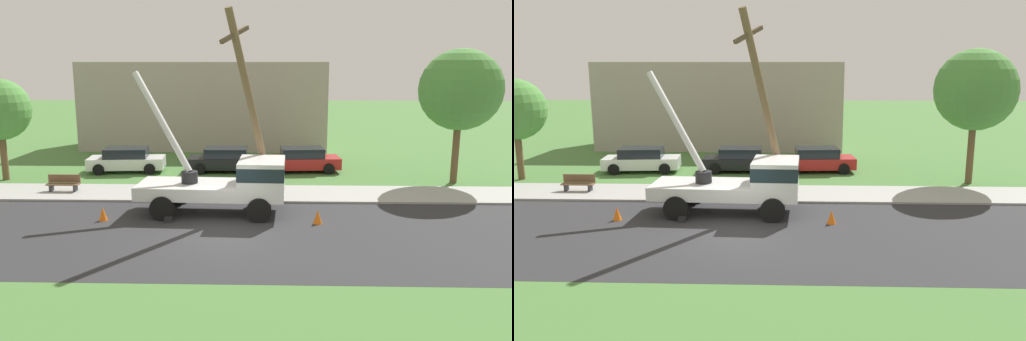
% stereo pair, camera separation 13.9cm
% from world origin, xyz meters
% --- Properties ---
extents(ground_plane, '(120.00, 120.00, 0.00)m').
position_xyz_m(ground_plane, '(0.00, 12.00, 0.00)').
color(ground_plane, '#477538').
extents(road_asphalt, '(80.00, 8.89, 0.01)m').
position_xyz_m(road_asphalt, '(0.00, 0.00, 0.00)').
color(road_asphalt, '#2B2B2D').
rests_on(road_asphalt, ground).
extents(sidewalk_strip, '(80.00, 3.17, 0.10)m').
position_xyz_m(sidewalk_strip, '(0.00, 6.03, 0.05)').
color(sidewalk_strip, '#9E9E99').
rests_on(sidewalk_strip, ground).
extents(utility_truck, '(6.75, 3.21, 5.98)m').
position_xyz_m(utility_truck, '(0.09, 2.82, 1.41)').
color(utility_truck, silver).
rests_on(utility_truck, ground).
extents(leaning_utility_pole, '(2.35, 3.30, 8.53)m').
position_xyz_m(leaning_utility_pole, '(0.95, 3.52, 4.36)').
color(leaning_utility_pole, brown).
rests_on(leaning_utility_pole, ground).
extents(traffic_cone_ahead, '(0.36, 0.36, 0.56)m').
position_xyz_m(traffic_cone_ahead, '(3.64, 1.43, 0.28)').
color(traffic_cone_ahead, orange).
rests_on(traffic_cone_ahead, ground).
extents(traffic_cone_behind, '(0.36, 0.36, 0.56)m').
position_xyz_m(traffic_cone_behind, '(-5.08, 1.60, 0.28)').
color(traffic_cone_behind, orange).
rests_on(traffic_cone_behind, ground).
extents(traffic_cone_curbside, '(0.36, 0.36, 0.56)m').
position_xyz_m(traffic_cone_curbside, '(1.13, 3.86, 0.28)').
color(traffic_cone_curbside, orange).
rests_on(traffic_cone_curbside, ground).
extents(parked_sedan_white, '(4.54, 2.27, 1.42)m').
position_xyz_m(parked_sedan_white, '(-6.76, 11.24, 0.71)').
color(parked_sedan_white, silver).
rests_on(parked_sedan_white, ground).
extents(parked_sedan_black, '(4.41, 2.04, 1.42)m').
position_xyz_m(parked_sedan_black, '(-0.89, 11.47, 0.71)').
color(parked_sedan_black, black).
rests_on(parked_sedan_black, ground).
extents(parked_sedan_red, '(4.54, 2.26, 1.42)m').
position_xyz_m(parked_sedan_red, '(3.61, 11.60, 0.71)').
color(parked_sedan_red, '#B21E1E').
rests_on(parked_sedan_red, ground).
extents(park_bench, '(1.60, 0.45, 0.90)m').
position_xyz_m(park_bench, '(-8.49, 6.09, 0.46)').
color(park_bench, brown).
rests_on(park_bench, ground).
extents(roadside_tree_near, '(4.23, 4.23, 7.08)m').
position_xyz_m(roadside_tree_near, '(11.59, 8.89, 4.94)').
color(roadside_tree_near, brown).
rests_on(roadside_tree_near, ground).
extents(lowrise_building_backdrop, '(18.00, 6.00, 6.40)m').
position_xyz_m(lowrise_building_backdrop, '(-3.22, 21.04, 3.20)').
color(lowrise_building_backdrop, '#A5998C').
rests_on(lowrise_building_backdrop, ground).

